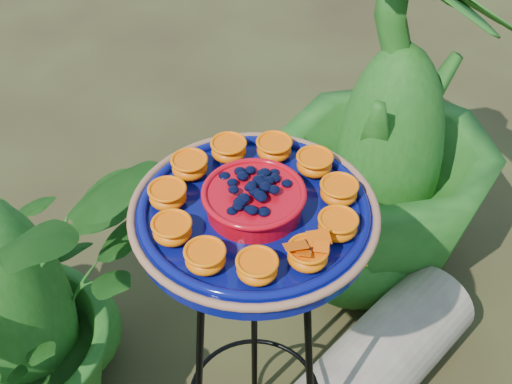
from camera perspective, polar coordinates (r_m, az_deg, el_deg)
tripod_stand at (r=1.44m, az=-0.14°, el=-11.51°), size 0.38×0.38×0.79m
feeder_dish at (r=1.18m, az=-0.16°, el=-1.52°), size 0.53×0.53×0.09m
driftwood_log at (r=1.85m, az=8.94°, el=-14.13°), size 0.69×0.45×0.22m
shrub_back_left at (r=1.68m, az=-19.36°, el=-8.52°), size 0.89×0.83×0.79m
shrub_back_right at (r=1.89m, az=11.05°, el=6.10°), size 0.74×0.74×1.09m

